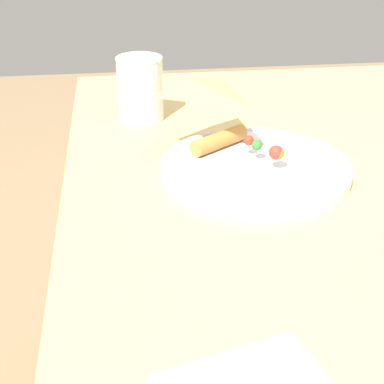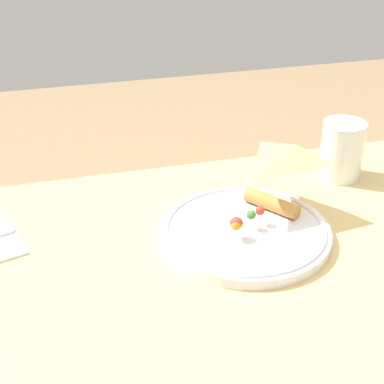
{
  "view_description": "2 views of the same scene",
  "coord_description": "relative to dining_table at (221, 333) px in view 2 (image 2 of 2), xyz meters",
  "views": [
    {
      "loc": [
        -0.66,
        0.25,
        1.1
      ],
      "look_at": [
        -0.03,
        0.17,
        0.75
      ],
      "focal_mm": 55.0,
      "sensor_mm": 36.0,
      "label": 1
    },
    {
      "loc": [
        -0.22,
        -0.64,
        1.24
      ],
      "look_at": [
        -0.02,
        0.11,
        0.8
      ],
      "focal_mm": 55.0,
      "sensor_mm": 36.0,
      "label": 2
    }
  ],
  "objects": [
    {
      "name": "milk_glass",
      "position": [
        0.29,
        0.21,
        0.17
      ],
      "size": [
        0.08,
        0.08,
        0.11
      ],
      "color": "white",
      "rests_on": "dining_table"
    },
    {
      "name": "dining_table",
      "position": [
        0.0,
        0.0,
        0.0
      ],
      "size": [
        1.08,
        0.67,
        0.73
      ],
      "color": "#DBB770",
      "rests_on": "ground_plane"
    },
    {
      "name": "plate_pizza",
      "position": [
        0.06,
        0.07,
        0.13
      ],
      "size": [
        0.26,
        0.26,
        0.05
      ],
      "color": "white",
      "rests_on": "dining_table"
    }
  ]
}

